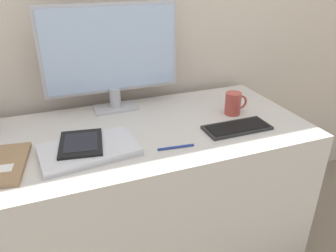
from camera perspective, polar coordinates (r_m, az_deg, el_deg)
The scene contains 7 objects.
desk at distance 1.53m, azimuth -4.83°, elevation -13.05°, with size 1.41×0.65×0.73m.
monitor at distance 1.46m, azimuth -9.78°, elevation 12.21°, with size 0.60×0.11×0.46m.
keyboard at distance 1.36m, azimuth 11.93°, elevation -0.26°, with size 0.27×0.12×0.01m.
laptop at distance 1.19m, azimuth -13.62°, elevation -4.04°, with size 0.35×0.23×0.02m.
ereader at distance 1.21m, azimuth -14.92°, elevation -2.89°, with size 0.18×0.22×0.01m.
coffee_mug at distance 1.48m, azimuth 11.34°, elevation 3.88°, with size 0.11×0.07×0.10m.
pen at distance 1.19m, azimuth 1.37°, elevation -3.70°, with size 0.14×0.02×0.01m.
Camera 1 is at (-0.31, -0.97, 1.33)m, focal length 35.00 mm.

